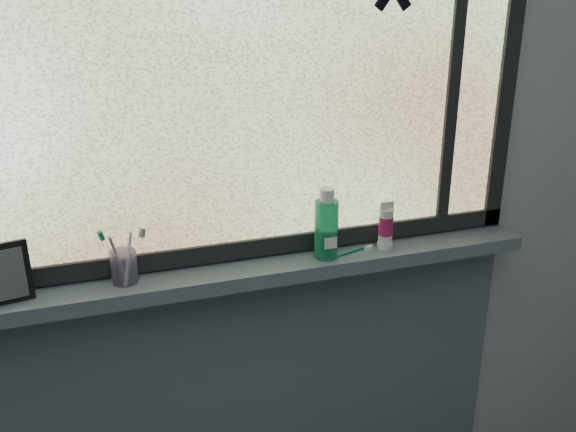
# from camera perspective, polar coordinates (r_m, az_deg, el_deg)

# --- Properties ---
(wall_back) EXTENTS (3.00, 0.01, 2.50)m
(wall_back) POSITION_cam_1_polar(r_m,az_deg,el_deg) (1.70, -4.21, 3.69)
(wall_back) COLOR #9EA3A8
(wall_back) RESTS_ON ground
(windowsill) EXTENTS (1.62, 0.14, 0.04)m
(windowsill) POSITION_cam_1_polar(r_m,az_deg,el_deg) (1.72, -3.36, -4.99)
(windowsill) COLOR #4C5B66
(windowsill) RESTS_ON wall_back
(sill_apron) EXTENTS (1.62, 0.02, 0.98)m
(sill_apron) POSITION_cam_1_polar(r_m,az_deg,el_deg) (2.04, -3.50, -17.30)
(sill_apron) COLOR #4C5B66
(sill_apron) RESTS_ON floor
(window_pane) EXTENTS (1.50, 0.01, 1.00)m
(window_pane) POSITION_cam_1_polar(r_m,az_deg,el_deg) (1.61, -4.26, 13.00)
(window_pane) COLOR silver
(window_pane) RESTS_ON wall_back
(frame_bottom) EXTENTS (1.60, 0.03, 0.05)m
(frame_bottom) POSITION_cam_1_polar(r_m,az_deg,el_deg) (1.74, -3.81, -2.86)
(frame_bottom) COLOR black
(frame_bottom) RESTS_ON windowsill
(frame_right) EXTENTS (0.05, 0.03, 1.10)m
(frame_right) POSITION_cam_1_polar(r_m,az_deg,el_deg) (1.95, 19.04, 13.32)
(frame_right) COLOR black
(frame_right) RESTS_ON wall_back
(frame_mullion) EXTENTS (0.03, 0.03, 1.00)m
(frame_mullion) POSITION_cam_1_polar(r_m,az_deg,el_deg) (1.85, 14.58, 13.42)
(frame_mullion) COLOR black
(frame_mullion) RESTS_ON wall_back
(vanity_mirror) EXTENTS (0.13, 0.08, 0.15)m
(vanity_mirror) POSITION_cam_1_polar(r_m,az_deg,el_deg) (1.64, -23.88, -4.68)
(vanity_mirror) COLOR black
(vanity_mirror) RESTS_ON windowsill
(toothbrush_cup) EXTENTS (0.08, 0.08, 0.09)m
(toothbrush_cup) POSITION_cam_1_polar(r_m,az_deg,el_deg) (1.65, -14.37, -4.38)
(toothbrush_cup) COLOR #B3A0D4
(toothbrush_cup) RESTS_ON windowsill
(toothbrush_lying) EXTENTS (0.18, 0.07, 0.01)m
(toothbrush_lying) POSITION_cam_1_polar(r_m,az_deg,el_deg) (1.77, 4.94, -3.31)
(toothbrush_lying) COLOR #0C7357
(toothbrush_lying) RESTS_ON windowsill
(mouthwash_bottle) EXTENTS (0.07, 0.07, 0.16)m
(mouthwash_bottle) POSITION_cam_1_polar(r_m,az_deg,el_deg) (1.72, 3.44, -0.67)
(mouthwash_bottle) COLOR #20A667
(mouthwash_bottle) RESTS_ON windowsill
(cream_tube) EXTENTS (0.04, 0.04, 0.10)m
(cream_tube) POSITION_cam_1_polar(r_m,az_deg,el_deg) (1.81, 8.70, -0.68)
(cream_tube) COLOR silver
(cream_tube) RESTS_ON windowsill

